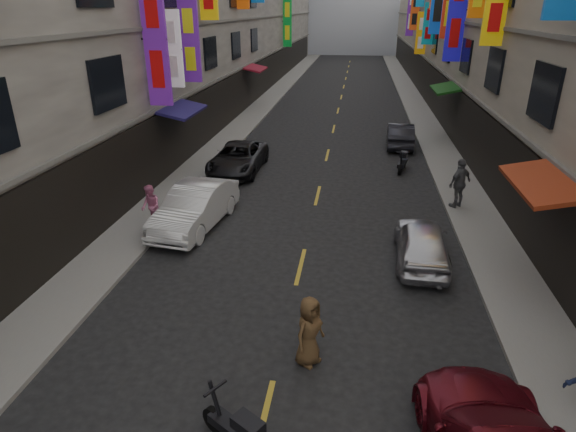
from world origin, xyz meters
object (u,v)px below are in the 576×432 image
(pedestrian_lfar, at_px, (151,207))
(pedestrian_crossing, at_px, (309,331))
(car_right_mid, at_px, (422,242))
(pedestrian_rfar, at_px, (460,183))
(car_left_mid, at_px, (195,207))
(scooter_crossing, at_px, (240,432))
(car_right_far, at_px, (400,135))
(car_left_far, at_px, (238,158))
(scooter_far_right, at_px, (403,162))

(pedestrian_lfar, relative_size, pedestrian_crossing, 0.94)
(car_right_mid, distance_m, pedestrian_rfar, 4.82)
(car_right_mid, distance_m, pedestrian_lfar, 9.04)
(pedestrian_crossing, bearing_deg, car_left_mid, 68.26)
(car_left_mid, height_order, pedestrian_lfar, pedestrian_lfar)
(scooter_crossing, distance_m, car_right_far, 21.38)
(scooter_crossing, bearing_deg, car_left_mid, 55.13)
(car_left_far, xyz_separation_m, car_right_far, (7.87, 5.63, 0.00))
(car_left_far, distance_m, pedestrian_rfar, 10.02)
(scooter_far_right, distance_m, pedestrian_rfar, 4.91)
(scooter_far_right, relative_size, car_right_mid, 0.47)
(scooter_far_right, height_order, car_right_far, car_right_far)
(pedestrian_lfar, bearing_deg, car_left_far, 124.40)
(car_right_mid, bearing_deg, car_left_far, -44.19)
(scooter_crossing, relative_size, car_left_far, 0.34)
(pedestrian_rfar, bearing_deg, pedestrian_lfar, -23.72)
(pedestrian_lfar, bearing_deg, car_left_mid, 66.24)
(scooter_far_right, distance_m, pedestrian_lfar, 12.13)
(scooter_far_right, xyz_separation_m, car_right_far, (0.17, 4.49, 0.21))
(pedestrian_crossing, bearing_deg, scooter_far_right, 20.46)
(car_right_mid, distance_m, pedestrian_crossing, 5.80)
(car_left_far, height_order, car_right_mid, car_left_far)
(car_left_far, relative_size, car_right_mid, 1.24)
(car_right_far, xyz_separation_m, pedestrian_lfar, (-9.27, -12.50, 0.23))
(car_right_far, relative_size, pedestrian_rfar, 2.09)
(car_left_mid, xyz_separation_m, car_left_far, (0.00, 6.35, -0.10))
(scooter_far_right, height_order, car_left_far, car_left_far)
(pedestrian_lfar, bearing_deg, pedestrian_crossing, 1.25)
(car_right_far, height_order, pedestrian_lfar, pedestrian_lfar)
(pedestrian_rfar, distance_m, pedestrian_crossing, 10.59)
(scooter_far_right, relative_size, pedestrian_crossing, 1.10)
(scooter_far_right, height_order, car_right_mid, car_right_mid)
(car_left_far, distance_m, car_right_mid, 10.91)
(scooter_crossing, height_order, car_left_far, car_left_far)
(scooter_far_right, height_order, pedestrian_crossing, pedestrian_crossing)
(car_left_mid, height_order, car_right_mid, car_left_mid)
(pedestrian_rfar, relative_size, pedestrian_crossing, 1.17)
(pedestrian_rfar, bearing_deg, car_left_mid, -24.12)
(scooter_crossing, height_order, pedestrian_lfar, pedestrian_lfar)
(scooter_far_right, bearing_deg, pedestrian_crossing, 90.93)
(scooter_far_right, bearing_deg, car_right_far, -79.11)
(car_right_far, bearing_deg, pedestrian_rfar, 101.97)
(car_left_mid, bearing_deg, pedestrian_rfar, 24.63)
(scooter_crossing, relative_size, pedestrian_rfar, 0.83)
(car_left_far, xyz_separation_m, car_right_mid, (7.58, -7.85, -0.01))
(car_left_mid, bearing_deg, car_right_mid, -3.90)
(car_left_mid, distance_m, pedestrian_lfar, 1.50)
(pedestrian_crossing, bearing_deg, car_right_mid, 2.60)
(car_left_far, bearing_deg, pedestrian_lfar, -100.36)
(pedestrian_lfar, bearing_deg, car_right_mid, 39.68)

